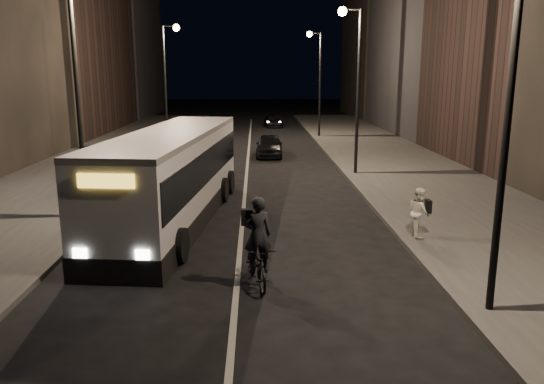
{
  "coord_description": "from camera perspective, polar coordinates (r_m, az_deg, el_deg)",
  "views": [
    {
      "loc": [
        0.51,
        -14.62,
        5.24
      ],
      "look_at": [
        1.0,
        1.78,
        1.5
      ],
      "focal_mm": 35.0,
      "sensor_mm": 36.0,
      "label": 1
    }
  ],
  "objects": [
    {
      "name": "streetlight_right_far",
      "position": [
        42.89,
        4.85,
        12.96
      ],
      "size": [
        1.2,
        0.44,
        8.12
      ],
      "color": "black",
      "rests_on": "sidewalk_right"
    },
    {
      "name": "sidewalk_left",
      "position": [
        30.44,
        -18.94,
        2.38
      ],
      "size": [
        7.0,
        70.0,
        0.16
      ],
      "primitive_type": "cube",
      "color": "#373735",
      "rests_on": "ground"
    },
    {
      "name": "streetlight_right_mid",
      "position": [
        27.05,
        8.76,
        12.96
      ],
      "size": [
        1.2,
        0.44,
        8.12
      ],
      "color": "black",
      "rests_on": "sidewalk_right"
    },
    {
      "name": "streetlight_right_near",
      "position": [
        11.66,
        23.28,
        12.43
      ],
      "size": [
        1.2,
        0.44,
        8.12
      ],
      "color": "black",
      "rests_on": "sidewalk_right"
    },
    {
      "name": "building_row_right",
      "position": [
        45.18,
        19.41,
        18.84
      ],
      "size": [
        8.0,
        61.0,
        21.0
      ],
      "primitive_type": "cube",
      "color": "black",
      "rests_on": "ground"
    },
    {
      "name": "car_near",
      "position": [
        33.49,
        -0.29,
        5.03
      ],
      "size": [
        1.77,
        4.1,
        1.38
      ],
      "primitive_type": "imported",
      "rotation": [
        0.0,
        0.0,
        -0.04
      ],
      "color": "black",
      "rests_on": "ground"
    },
    {
      "name": "cyclist_on_bicycle",
      "position": [
        13.27,
        -1.57,
        -6.84
      ],
      "size": [
        1.07,
        2.11,
        2.31
      ],
      "rotation": [
        0.0,
        0.0,
        0.19
      ],
      "color": "black",
      "rests_on": "ground"
    },
    {
      "name": "car_mid",
      "position": [
        42.71,
        -6.83,
        6.65
      ],
      "size": [
        1.92,
        4.37,
        1.4
      ],
      "primitive_type": "imported",
      "rotation": [
        0.0,
        0.0,
        3.25
      ],
      "color": "#3D3D40",
      "rests_on": "ground"
    },
    {
      "name": "streetlight_left_far",
      "position": [
        37.08,
        -11.07,
        12.8
      ],
      "size": [
        1.2,
        0.44,
        8.12
      ],
      "color": "black",
      "rests_on": "sidewalk_left"
    },
    {
      "name": "ground",
      "position": [
        15.54,
        -3.53,
        -6.89
      ],
      "size": [
        180.0,
        180.0,
        0.0
      ],
      "primitive_type": "plane",
      "color": "black",
      "rests_on": "ground"
    },
    {
      "name": "sidewalk_right",
      "position": [
        30.16,
        13.68,
        2.63
      ],
      "size": [
        7.0,
        70.0,
        0.16
      ],
      "primitive_type": "cube",
      "color": "#373735",
      "rests_on": "ground"
    },
    {
      "name": "streetlight_left_near",
      "position": [
        19.51,
        -19.63,
        12.48
      ],
      "size": [
        1.2,
        0.44,
        8.12
      ],
      "color": "black",
      "rests_on": "sidewalk_left"
    },
    {
      "name": "car_far",
      "position": [
        51.77,
        0.14,
        7.66
      ],
      "size": [
        1.94,
        4.02,
        1.13
      ],
      "primitive_type": "imported",
      "rotation": [
        0.0,
        0.0,
        0.1
      ],
      "color": "black",
      "rests_on": "ground"
    },
    {
      "name": "city_bus",
      "position": [
        19.0,
        -10.61,
        2.05
      ],
      "size": [
        3.83,
        12.14,
        3.22
      ],
      "rotation": [
        0.0,
        0.0,
        -0.11
      ],
      "color": "silver",
      "rests_on": "ground"
    },
    {
      "name": "pedestrian_woman",
      "position": [
        17.2,
        15.56,
        -2.11
      ],
      "size": [
        0.59,
        0.76,
        1.56
      ],
      "primitive_type": "imported",
      "rotation": [
        0.0,
        0.0,
        1.57
      ],
      "color": "white",
      "rests_on": "sidewalk_right"
    }
  ]
}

